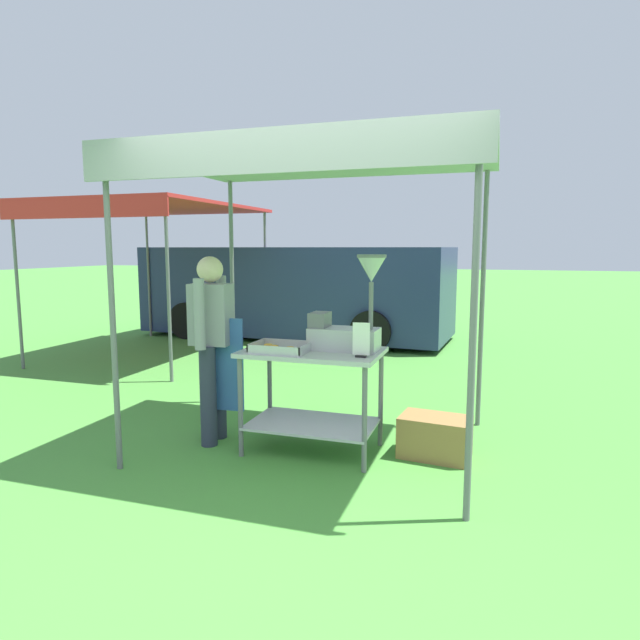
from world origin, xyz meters
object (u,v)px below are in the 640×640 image
supply_crate (435,437)px  neighbour_tent (151,210)px  donut_tray (280,349)px  menu_sign (361,342)px  donut_fryer (349,320)px  vendor (212,339)px  stall_canopy (316,166)px  van_navy (296,291)px  donut_cart (312,378)px

supply_crate → neighbour_tent: size_ratio=0.18×
donut_tray → menu_sign: menu_sign is taller
donut_fryer → menu_sign: size_ratio=2.92×
vendor → stall_canopy: bearing=9.8°
stall_canopy → donut_tray: bearing=-133.8°
van_navy → neighbour_tent: bearing=-122.0°
donut_cart → donut_fryer: bearing=18.8°
donut_tray → vendor: bearing=172.6°
donut_tray → supply_crate: 1.44m
vendor → van_navy: (-1.31, 5.51, -0.02)m
donut_fryer → donut_tray: bearing=-155.2°
donut_tray → supply_crate: donut_tray is taller
donut_tray → donut_fryer: bearing=24.8°
stall_canopy → van_navy: bearing=112.3°
supply_crate → neighbour_tent: neighbour_tent is taller
neighbour_tent → donut_fryer: bearing=-37.4°
donut_fryer → van_navy: (-2.48, 5.36, -0.22)m
stall_canopy → supply_crate: stall_canopy is taller
vendor → menu_sign: bearing=-4.4°
supply_crate → van_navy: size_ratio=0.10×
donut_cart → supply_crate: 1.10m
stall_canopy → donut_cart: bearing=-90.0°
van_navy → vendor: bearing=-76.6°
donut_tray → supply_crate: size_ratio=0.76×
stall_canopy → neighbour_tent: 4.74m
donut_fryer → vendor: size_ratio=0.48×
donut_cart → van_navy: van_navy is taller
donut_tray → neighbour_tent: (-3.43, 3.25, 1.39)m
donut_cart → donut_fryer: 0.57m
stall_canopy → donut_fryer: size_ratio=3.58×
menu_sign → supply_crate: bearing=32.0°
menu_sign → neighbour_tent: 5.41m
donut_cart → menu_sign: size_ratio=4.23×
stall_canopy → van_navy: stall_canopy is taller
stall_canopy → donut_cart: size_ratio=2.47×
donut_cart → donut_fryer: (0.28, 0.10, 0.49)m
stall_canopy → menu_sign: (0.45, -0.26, -1.36)m
menu_sign → vendor: size_ratio=0.16×
stall_canopy → donut_tray: stall_canopy is taller
stall_canopy → neighbour_tent: size_ratio=0.87×
donut_fryer → neighbour_tent: bearing=142.6°
donut_cart → supply_crate: donut_cart is taller
donut_cart → vendor: size_ratio=0.70×
menu_sign → neighbour_tent: (-4.11, 3.27, 1.29)m
van_navy → neighbour_tent: size_ratio=1.84×
vendor → neighbour_tent: (-2.78, 3.16, 1.36)m
menu_sign → donut_tray: bearing=178.5°
vendor → van_navy: 5.66m
stall_canopy → vendor: 1.68m
menu_sign → supply_crate: 1.02m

